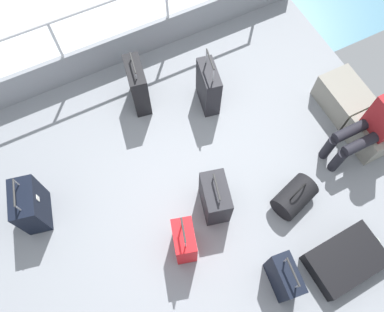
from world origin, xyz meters
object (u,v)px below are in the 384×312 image
object	(u,v)px
passenger_seated	(373,125)
duffel_bag	(294,197)
cargo_crate_0	(343,97)
cargo_crate_1	(372,135)
suitcase_4	(215,198)
suitcase_6	(138,86)
suitcase_5	(184,241)
suitcase_0	(284,278)
suitcase_2	(31,206)
suitcase_1	(345,260)
suitcase_3	(208,87)

from	to	relation	value
passenger_seated	duffel_bag	bearing A→B (deg)	-77.50
cargo_crate_0	cargo_crate_1	bearing A→B (deg)	-2.05
suitcase_4	suitcase_6	size ratio (longest dim) A/B	0.78
duffel_bag	suitcase_5	bearing A→B (deg)	-93.49
cargo_crate_0	suitcase_0	size ratio (longest dim) A/B	1.01
cargo_crate_0	suitcase_6	size ratio (longest dim) A/B	0.85
passenger_seated	suitcase_2	world-z (taller)	passenger_seated
suitcase_2	suitcase_5	xyz separation A→B (m)	(1.05, 1.27, -0.01)
suitcase_1	suitcase_4	distance (m)	1.48
suitcase_3	suitcase_1	bearing A→B (deg)	8.23
suitcase_0	suitcase_5	size ratio (longest dim) A/B	0.85
suitcase_0	suitcase_2	distance (m)	2.67
suitcase_6	suitcase_1	bearing A→B (deg)	21.53
cargo_crate_1	duffel_bag	size ratio (longest dim) A/B	0.99
suitcase_0	suitcase_5	bearing A→B (deg)	-136.33
suitcase_0	suitcase_3	bearing A→B (deg)	171.13
suitcase_2	suitcase_6	size ratio (longest dim) A/B	0.92
cargo_crate_0	suitcase_2	size ratio (longest dim) A/B	0.92
suitcase_1	suitcase_4	size ratio (longest dim) A/B	1.27
passenger_seated	suitcase_0	bearing A→B (deg)	-60.83
suitcase_2	suitcase_5	size ratio (longest dim) A/B	0.93
suitcase_4	suitcase_5	size ratio (longest dim) A/B	0.79
passenger_seated	suitcase_2	size ratio (longest dim) A/B	1.52
suitcase_1	suitcase_5	world-z (taller)	suitcase_5
suitcase_2	suitcase_4	world-z (taller)	suitcase_2
suitcase_0	suitcase_3	world-z (taller)	suitcase_3
suitcase_2	suitcase_6	xyz separation A→B (m)	(-0.85, 1.58, 0.04)
passenger_seated	suitcase_0	distance (m)	1.86
suitcase_2	suitcase_3	size ratio (longest dim) A/B	0.85
suitcase_5	cargo_crate_1	bearing A→B (deg)	93.36
suitcase_3	suitcase_5	world-z (taller)	suitcase_3
passenger_seated	suitcase_4	bearing A→B (deg)	-93.91
suitcase_2	suitcase_5	world-z (taller)	suitcase_5
cargo_crate_1	suitcase_1	distance (m)	1.49
suitcase_5	suitcase_6	xyz separation A→B (m)	(-1.89, 0.32, 0.05)
cargo_crate_0	suitcase_5	size ratio (longest dim) A/B	0.85
suitcase_0	suitcase_6	xyz separation A→B (m)	(-2.64, -0.40, 0.08)
cargo_crate_1	cargo_crate_0	bearing A→B (deg)	177.95
suitcase_2	passenger_seated	bearing A→B (deg)	75.87
suitcase_3	duffel_bag	bearing A→B (deg)	8.22
suitcase_6	suitcase_2	bearing A→B (deg)	-61.87
cargo_crate_0	suitcase_0	distance (m)	2.33
suitcase_4	suitcase_6	xyz separation A→B (m)	(-1.62, -0.18, 0.08)
suitcase_1	suitcase_5	distance (m)	1.67
suitcase_0	suitcase_2	world-z (taller)	suitcase_2
suitcase_1	suitcase_2	size ratio (longest dim) A/B	1.08
suitcase_5	suitcase_6	size ratio (longest dim) A/B	1.00
suitcase_4	suitcase_5	bearing A→B (deg)	-61.35
cargo_crate_1	suitcase_2	bearing A→B (deg)	-103.47
cargo_crate_1	suitcase_3	xyz separation A→B (m)	(-1.37, -1.43, 0.12)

